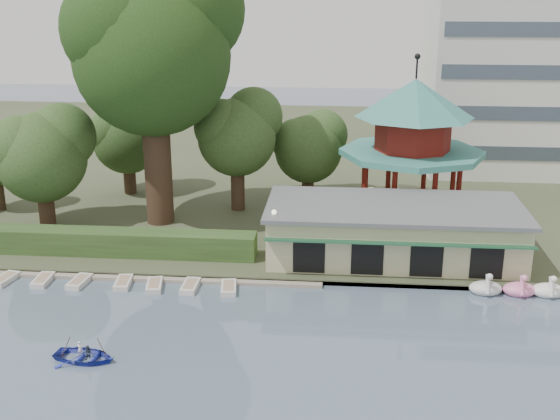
# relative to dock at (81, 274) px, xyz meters

# --- Properties ---
(shore) EXTENTS (220.00, 70.00, 0.40)m
(shore) POSITION_rel_dock_xyz_m (12.00, 34.80, 0.08)
(shore) COLOR #424930
(shore) RESTS_ON ground
(embankment) EXTENTS (220.00, 0.60, 0.30)m
(embankment) POSITION_rel_dock_xyz_m (12.00, 0.10, 0.03)
(embankment) COLOR gray
(embankment) RESTS_ON ground
(dock) EXTENTS (34.00, 1.60, 0.24)m
(dock) POSITION_rel_dock_xyz_m (0.00, 0.00, 0.00)
(dock) COLOR gray
(dock) RESTS_ON ground
(boathouse) EXTENTS (18.60, 9.39, 3.90)m
(boathouse) POSITION_rel_dock_xyz_m (22.00, 4.77, 2.25)
(boathouse) COLOR #C3BD8F
(boathouse) RESTS_ON shore
(pavilion) EXTENTS (12.40, 12.40, 13.50)m
(pavilion) POSITION_rel_dock_xyz_m (24.00, 14.80, 7.36)
(pavilion) COLOR #C3BD8F
(pavilion) RESTS_ON shore
(hedge) EXTENTS (30.00, 2.00, 1.80)m
(hedge) POSITION_rel_dock_xyz_m (-3.00, 3.30, 1.18)
(hedge) COLOR #334F22
(hedge) RESTS_ON shore
(lamp_post) EXTENTS (0.36, 0.36, 4.28)m
(lamp_post) POSITION_rel_dock_xyz_m (13.50, 1.80, 3.22)
(lamp_post) COLOR black
(lamp_post) RESTS_ON shore
(big_tree) EXTENTS (13.75, 12.81, 21.89)m
(big_tree) POSITION_rel_dock_xyz_m (3.17, 11.00, 15.08)
(big_tree) COLOR #3A281C
(big_tree) RESTS_ON shore
(small_trees) EXTENTS (39.60, 17.02, 10.71)m
(small_trees) POSITION_rel_dock_xyz_m (-0.64, 13.95, 6.16)
(small_trees) COLOR #3A281C
(small_trees) RESTS_ON shore
(moored_rowboats) EXTENTS (27.01, 2.69, 0.36)m
(moored_rowboats) POSITION_rel_dock_xyz_m (-2.09, -1.48, 0.06)
(moored_rowboats) COLOR silver
(moored_rowboats) RESTS_ON ground
(rowboat_with_passengers) EXTENTS (5.23, 4.06, 2.01)m
(rowboat_with_passengers) POSITION_rel_dock_xyz_m (4.36, -11.29, 0.38)
(rowboat_with_passengers) COLOR #2532A3
(rowboat_with_passengers) RESTS_ON ground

